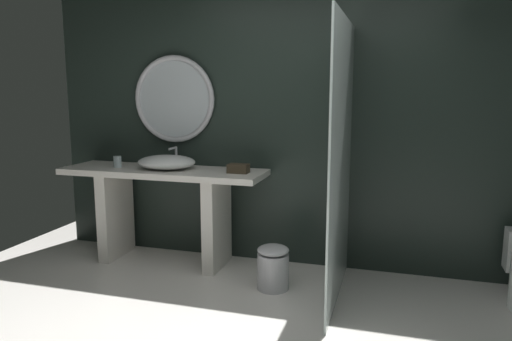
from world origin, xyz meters
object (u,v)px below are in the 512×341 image
(tumbler_cup, at_px, (118,162))
(round_wall_mirror, at_px, (174,99))
(waste_bin, at_px, (273,267))
(vessel_sink, at_px, (167,162))
(tissue_box, at_px, (238,169))

(tumbler_cup, relative_size, round_wall_mirror, 0.13)
(round_wall_mirror, height_order, waste_bin, round_wall_mirror)
(vessel_sink, xyz_separation_m, round_wall_mirror, (-0.03, 0.25, 0.56))
(tissue_box, bearing_deg, round_wall_mirror, 159.84)
(vessel_sink, height_order, round_wall_mirror, round_wall_mirror)
(vessel_sink, bearing_deg, round_wall_mirror, 97.06)
(tissue_box, distance_m, round_wall_mirror, 0.97)
(round_wall_mirror, bearing_deg, tissue_box, -20.16)
(waste_bin, bearing_deg, tissue_box, 140.82)
(tumbler_cup, height_order, round_wall_mirror, round_wall_mirror)
(vessel_sink, distance_m, tumbler_cup, 0.48)
(vessel_sink, xyz_separation_m, tissue_box, (0.69, -0.02, -0.02))
(vessel_sink, distance_m, tissue_box, 0.69)
(vessel_sink, height_order, tumbler_cup, vessel_sink)
(vessel_sink, height_order, tissue_box, vessel_sink)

